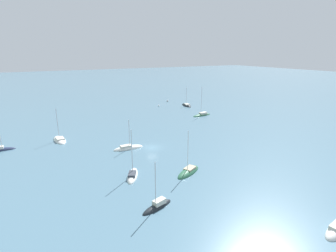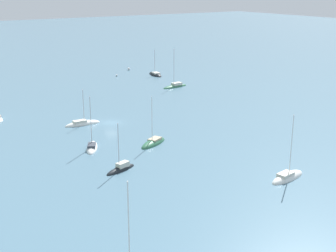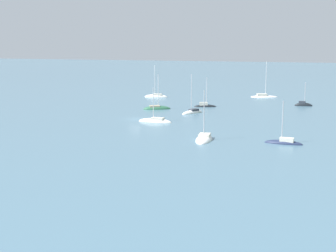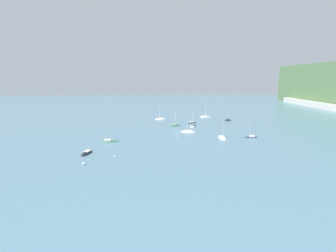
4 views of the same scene
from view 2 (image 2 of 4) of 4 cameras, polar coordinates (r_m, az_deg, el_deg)
ground_plane at (r=98.33m, az=-6.97°, el=0.40°), size 600.00×600.00×0.00m
sailboat_1 at (r=84.82m, az=-1.80°, el=-2.14°), size 5.21×7.31×9.71m
sailboat_3 at (r=83.54m, az=-9.25°, el=-2.65°), size 6.75×4.82×10.11m
sailboat_4 at (r=149.31m, az=-1.55°, el=6.24°), size 8.12×3.71×8.96m
sailboat_5 at (r=97.91m, az=-10.38°, el=0.21°), size 2.42×7.61×8.25m
sailboat_6 at (r=72.35m, az=14.34°, el=-6.14°), size 3.26×7.41×10.68m
sailboat_9 at (r=73.42m, az=-5.77°, el=-5.26°), size 3.17×6.01×8.33m
sailboat_10 at (r=131.89m, az=0.88°, el=4.85°), size 3.23×8.47×11.47m
mooring_buoy_0 at (r=158.73m, az=-4.80°, el=6.96°), size 0.85×0.85×0.85m
mooring_buoy_1 at (r=148.14m, az=-6.28°, el=6.15°), size 0.60×0.60×0.60m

